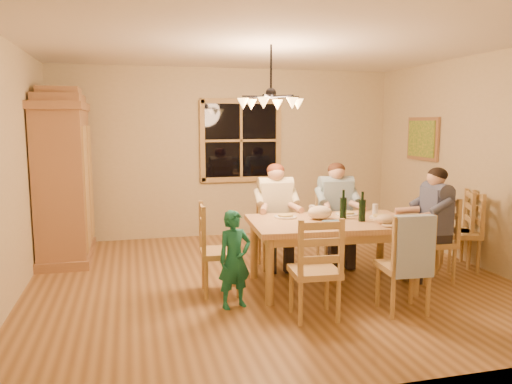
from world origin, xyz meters
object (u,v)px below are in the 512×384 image
object	(u,v)px
adult_woman	(276,203)
chandelier	(271,101)
chair_far_left	(275,244)
wine_bottle_b	(362,206)
chair_spare_back	(452,242)
armoire	(64,182)
chair_far_right	(335,241)
chair_near_left	(314,287)
chair_near_right	(403,281)
chair_end_left	(220,266)
adult_plaid_man	(336,201)
wine_bottle_a	(343,204)
child	(235,259)
dining_table	(331,229)
adult_slate_man	(435,210)
chair_spare_front	(460,245)
chair_end_right	(432,255)

from	to	relation	value
adult_woman	chandelier	bearing A→B (deg)	70.92
chair_far_left	wine_bottle_b	bearing A→B (deg)	129.17
chair_spare_back	chandelier	bearing A→B (deg)	114.08
adult_woman	armoire	bearing A→B (deg)	-18.92
chair_far_right	chair_near_left	xyz separation A→B (m)	(-0.91, -1.64, 0.00)
chair_near_right	chair_end_left	bearing A→B (deg)	153.43
chair_far_right	chair_near_right	bearing A→B (deg)	93.37
chair_far_right	chair_spare_back	world-z (taller)	same
wine_bottle_b	chair_spare_back	xyz separation A→B (m)	(1.54, 0.52, -0.62)
adult_plaid_man	wine_bottle_a	size ratio (longest dim) A/B	2.65
child	chair_spare_back	distance (m)	3.13
dining_table	adult_woman	world-z (taller)	adult_woman
armoire	dining_table	bearing A→B (deg)	-33.35
chair_far_left	chair_near_right	size ratio (longest dim) A/B	1.00
chair_near_right	adult_woman	size ratio (longest dim) A/B	1.13
armoire	adult_woman	size ratio (longest dim) A/B	2.63
adult_slate_man	wine_bottle_b	xyz separation A→B (m)	(-0.93, -0.03, 0.08)
child	chandelier	bearing A→B (deg)	35.79
chair_near_right	chair_spare_back	xyz separation A→B (m)	(1.46, 1.28, 0.00)
armoire	chair_spare_back	distance (m)	5.18
chair_spare_back	adult_plaid_man	bearing A→B (deg)	97.49
chair_far_left	child	world-z (taller)	chair_far_left
chair_near_right	wine_bottle_a	size ratio (longest dim) A/B	3.00
chair_near_right	chair_spare_front	world-z (taller)	same
chandelier	chair_near_left	xyz separation A→B (m)	(0.09, -1.20, -1.77)
dining_table	chair_spare_back	size ratio (longest dim) A/B	1.89
chair_end_left	chair_spare_back	xyz separation A→B (m)	(3.10, 0.31, 0.00)
chair_far_right	adult_slate_man	xyz separation A→B (m)	(0.84, -0.91, 0.54)
chair_far_left	wine_bottle_b	xyz separation A→B (m)	(0.70, -0.99, 0.62)
armoire	wine_bottle_a	bearing A→B (deg)	-30.93
adult_woman	chair_spare_front	bearing A→B (deg)	167.87
wine_bottle_b	chair_spare_front	distance (m)	1.70
chair_far_right	chair_spare_front	size ratio (longest dim) A/B	1.00
armoire	chair_far_right	size ratio (longest dim) A/B	2.32
chair_end_right	adult_woman	bearing A→B (deg)	63.43
chandelier	chair_spare_front	bearing A→B (deg)	-3.64
wine_bottle_a	chair_spare_front	bearing A→B (deg)	5.31
chair_near_right	adult_woman	world-z (taller)	adult_woman
chair_spare_front	chair_spare_back	distance (m)	0.17
dining_table	chair_end_left	bearing A→B (deg)	176.04
chair_near_left	wine_bottle_a	distance (m)	1.28
wine_bottle_b	chair_spare_back	distance (m)	1.74
chair_near_right	wine_bottle_b	bearing A→B (deg)	99.78
chair_far_left	chair_spare_front	bearing A→B (deg)	167.87
dining_table	chair_spare_back	world-z (taller)	chair_spare_back
chair_spare_back	chair_end_right	bearing A→B (deg)	152.48
chandelier	adult_woman	distance (m)	1.35
dining_table	chair_near_right	bearing A→B (deg)	-66.06
chair_near_left	adult_woman	size ratio (longest dim) A/B	1.13
chandelier	chair_spare_back	bearing A→B (deg)	0.32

